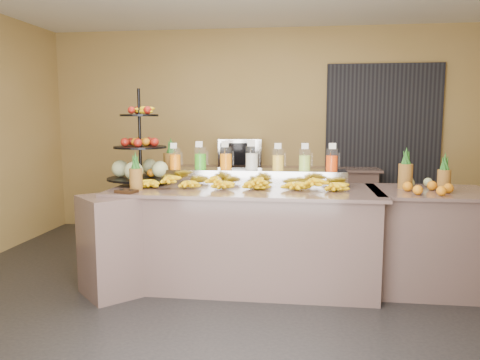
% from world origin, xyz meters
% --- Properties ---
extents(ground, '(6.00, 6.00, 0.00)m').
position_xyz_m(ground, '(0.00, 0.00, 0.00)').
color(ground, black).
rests_on(ground, ground).
extents(room_envelope, '(6.04, 5.02, 2.82)m').
position_xyz_m(room_envelope, '(0.19, 0.79, 1.88)').
color(room_envelope, olive).
rests_on(room_envelope, ground).
extents(buffet_counter, '(2.75, 1.25, 0.93)m').
position_xyz_m(buffet_counter, '(-0.12, 0.26, 0.47)').
color(buffet_counter, gray).
rests_on(buffet_counter, ground).
extents(right_counter, '(1.08, 0.88, 0.93)m').
position_xyz_m(right_counter, '(1.70, 0.40, 0.47)').
color(right_counter, gray).
rests_on(right_counter, ground).
extents(back_ledge, '(3.10, 0.55, 0.93)m').
position_xyz_m(back_ledge, '(0.00, 2.25, 0.47)').
color(back_ledge, gray).
rests_on(back_ledge, ground).
extents(pitcher_tray, '(1.85, 0.30, 0.15)m').
position_xyz_m(pitcher_tray, '(0.03, 0.58, 1.01)').
color(pitcher_tray, gray).
rests_on(pitcher_tray, buffet_counter).
extents(juice_pitcher_orange_a, '(0.11, 0.12, 0.27)m').
position_xyz_m(juice_pitcher_orange_a, '(-0.75, 0.58, 1.17)').
color(juice_pitcher_orange_a, silver).
rests_on(juice_pitcher_orange_a, pitcher_tray).
extents(juice_pitcher_green, '(0.12, 0.12, 0.29)m').
position_xyz_m(juice_pitcher_green, '(-0.49, 0.58, 1.18)').
color(juice_pitcher_green, silver).
rests_on(juice_pitcher_green, pitcher_tray).
extents(juice_pitcher_orange_b, '(0.12, 0.13, 0.29)m').
position_xyz_m(juice_pitcher_orange_b, '(-0.23, 0.58, 1.18)').
color(juice_pitcher_orange_b, silver).
rests_on(juice_pitcher_orange_b, pitcher_tray).
extents(juice_pitcher_milk, '(0.13, 0.13, 0.31)m').
position_xyz_m(juice_pitcher_milk, '(0.03, 0.58, 1.18)').
color(juice_pitcher_milk, silver).
rests_on(juice_pitcher_milk, pitcher_tray).
extents(juice_pitcher_lemon, '(0.11, 0.12, 0.28)m').
position_xyz_m(juice_pitcher_lemon, '(0.29, 0.58, 1.17)').
color(juice_pitcher_lemon, silver).
rests_on(juice_pitcher_lemon, pitcher_tray).
extents(juice_pitcher_lime, '(0.11, 0.12, 0.28)m').
position_xyz_m(juice_pitcher_lime, '(0.55, 0.58, 1.17)').
color(juice_pitcher_lime, silver).
rests_on(juice_pitcher_lime, pitcher_tray).
extents(juice_pitcher_orange_c, '(0.12, 0.12, 0.28)m').
position_xyz_m(juice_pitcher_orange_c, '(0.81, 0.58, 1.17)').
color(juice_pitcher_orange_c, silver).
rests_on(juice_pitcher_orange_c, pitcher_tray).
extents(banana_heap, '(1.93, 0.17, 0.16)m').
position_xyz_m(banana_heap, '(-0.06, 0.28, 1.00)').
color(banana_heap, '#EFB60B').
rests_on(banana_heap, buffet_counter).
extents(fruit_stand, '(0.68, 0.68, 0.95)m').
position_xyz_m(fruit_stand, '(-1.03, 0.49, 1.17)').
color(fruit_stand, black).
rests_on(fruit_stand, buffet_counter).
extents(condiment_caddy, '(0.20, 0.17, 0.03)m').
position_xyz_m(condiment_caddy, '(-1.01, -0.09, 0.94)').
color(condiment_caddy, black).
rests_on(condiment_caddy, buffet_counter).
extents(pineapple_left_a, '(0.12, 0.12, 0.36)m').
position_xyz_m(pineapple_left_a, '(-0.98, 0.07, 1.06)').
color(pineapple_left_a, brown).
rests_on(pineapple_left_a, buffet_counter).
extents(pineapple_left_b, '(0.16, 0.16, 0.46)m').
position_xyz_m(pineapple_left_b, '(-0.83, 0.72, 1.11)').
color(pineapple_left_b, brown).
rests_on(pineapple_left_b, buffet_counter).
extents(right_fruit_pile, '(0.44, 0.42, 0.23)m').
position_xyz_m(right_fruit_pile, '(1.63, 0.35, 1.00)').
color(right_fruit_pile, brown).
rests_on(right_fruit_pile, right_counter).
extents(oven_warmer, '(0.62, 0.47, 0.38)m').
position_xyz_m(oven_warmer, '(-0.30, 2.25, 1.12)').
color(oven_warmer, gray).
rests_on(oven_warmer, back_ledge).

